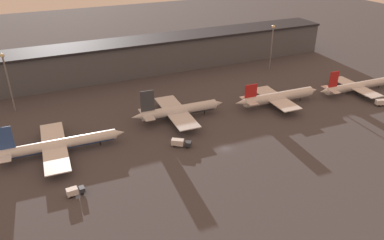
{
  "coord_description": "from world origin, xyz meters",
  "views": [
    {
      "loc": [
        -60.33,
        -103.65,
        73.39
      ],
      "look_at": [
        -6.64,
        15.32,
        6.0
      ],
      "focal_mm": 35.0,
      "sensor_mm": 36.0,
      "label": 1
    }
  ],
  "objects_px": {
    "airplane_4": "(358,86)",
    "service_vehicle_0": "(75,191)",
    "airplane_2": "(179,111)",
    "airplane_3": "(278,97)",
    "service_vehicle_2": "(180,143)",
    "airplane_1": "(58,145)",
    "service_vehicle_1": "(383,102)"
  },
  "relations": [
    {
      "from": "airplane_4",
      "to": "service_vehicle_0",
      "type": "bearing_deg",
      "value": -167.61
    },
    {
      "from": "airplane_2",
      "to": "airplane_3",
      "type": "relative_size",
      "value": 0.94
    },
    {
      "from": "airplane_4",
      "to": "service_vehicle_2",
      "type": "bearing_deg",
      "value": -170.87
    },
    {
      "from": "airplane_3",
      "to": "airplane_4",
      "type": "distance_m",
      "value": 45.68
    },
    {
      "from": "airplane_1",
      "to": "service_vehicle_1",
      "type": "distance_m",
      "value": 142.48
    },
    {
      "from": "service_vehicle_0",
      "to": "service_vehicle_2",
      "type": "distance_m",
      "value": 42.69
    },
    {
      "from": "airplane_2",
      "to": "service_vehicle_2",
      "type": "relative_size",
      "value": 5.59
    },
    {
      "from": "service_vehicle_1",
      "to": "airplane_4",
      "type": "bearing_deg",
      "value": 101.11
    },
    {
      "from": "airplane_1",
      "to": "airplane_3",
      "type": "bearing_deg",
      "value": 3.35
    },
    {
      "from": "airplane_1",
      "to": "airplane_3",
      "type": "relative_size",
      "value": 1.09
    },
    {
      "from": "airplane_1",
      "to": "airplane_4",
      "type": "xyz_separation_m",
      "value": [
        142.99,
        -1.93,
        -0.22
      ]
    },
    {
      "from": "airplane_3",
      "to": "service_vehicle_2",
      "type": "distance_m",
      "value": 57.8
    },
    {
      "from": "service_vehicle_1",
      "to": "airplane_3",
      "type": "bearing_deg",
      "value": 171.51
    },
    {
      "from": "airplane_1",
      "to": "airplane_2",
      "type": "bearing_deg",
      "value": 10.78
    },
    {
      "from": "airplane_4",
      "to": "service_vehicle_1",
      "type": "xyz_separation_m",
      "value": [
        -1.79,
        -17.06,
        -1.49
      ]
    },
    {
      "from": "airplane_1",
      "to": "service_vehicle_0",
      "type": "xyz_separation_m",
      "value": [
        1.41,
        -27.38,
        -1.85
      ]
    },
    {
      "from": "airplane_1",
      "to": "service_vehicle_0",
      "type": "relative_size",
      "value": 8.65
    },
    {
      "from": "service_vehicle_2",
      "to": "airplane_2",
      "type": "bearing_deg",
      "value": 103.71
    },
    {
      "from": "airplane_2",
      "to": "service_vehicle_1",
      "type": "bearing_deg",
      "value": -14.09
    },
    {
      "from": "service_vehicle_1",
      "to": "service_vehicle_2",
      "type": "bearing_deg",
      "value": -165.67
    },
    {
      "from": "airplane_3",
      "to": "service_vehicle_1",
      "type": "relative_size",
      "value": 5.83
    },
    {
      "from": "airplane_3",
      "to": "airplane_4",
      "type": "xyz_separation_m",
      "value": [
        45.51,
        -3.88,
        -0.56
      ]
    },
    {
      "from": "airplane_1",
      "to": "service_vehicle_1",
      "type": "bearing_deg",
      "value": -5.46
    },
    {
      "from": "service_vehicle_2",
      "to": "airplane_4",
      "type": "bearing_deg",
      "value": 41.43
    },
    {
      "from": "airplane_4",
      "to": "service_vehicle_2",
      "type": "relative_size",
      "value": 6.34
    },
    {
      "from": "airplane_3",
      "to": "service_vehicle_2",
      "type": "relative_size",
      "value": 5.96
    },
    {
      "from": "airplane_1",
      "to": "airplane_3",
      "type": "xyz_separation_m",
      "value": [
        97.47,
        1.95,
        0.34
      ]
    },
    {
      "from": "airplane_1",
      "to": "airplane_2",
      "type": "relative_size",
      "value": 1.16
    },
    {
      "from": "airplane_4",
      "to": "service_vehicle_1",
      "type": "relative_size",
      "value": 6.2
    },
    {
      "from": "service_vehicle_0",
      "to": "airplane_1",
      "type": "bearing_deg",
      "value": 88.28
    },
    {
      "from": "airplane_1",
      "to": "airplane_2",
      "type": "xyz_separation_m",
      "value": [
        50.29,
        7.58,
        0.34
      ]
    },
    {
      "from": "airplane_2",
      "to": "service_vehicle_0",
      "type": "height_order",
      "value": "airplane_2"
    }
  ]
}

